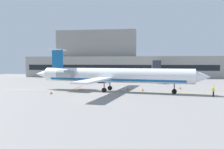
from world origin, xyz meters
name	(u,v)px	position (x,y,z in m)	size (l,w,h in m)	color
ground	(104,92)	(0.00, 0.00, -0.05)	(120.00, 120.00, 0.11)	gray
terminal_building	(114,60)	(-4.40, 46.70, 6.62)	(73.08, 13.00, 18.45)	gray
jet_bridge_west	(155,65)	(11.08, 30.04, 4.86)	(2.40, 18.47, 6.24)	silver
regional_jet	(112,75)	(1.34, 1.10, 3.14)	(35.07, 26.94, 8.43)	white
baggage_tug	(101,79)	(-4.48, 19.82, 1.04)	(2.68, 3.92, 2.33)	#19389E
pushback_tractor	(164,79)	(12.89, 19.70, 1.07)	(3.25, 3.94, 2.40)	#1E4CB2
fuel_tank	(167,76)	(14.42, 26.00, 1.62)	(7.30, 3.31, 2.94)	white
marshaller	(213,91)	(18.99, -3.07, 1.01)	(0.34, 0.83, 1.97)	#191E33
safety_cone_alpha	(128,89)	(4.30, 3.66, 0.25)	(0.47, 0.47, 0.55)	orange
safety_cone_bravo	(51,93)	(-8.96, -3.90, 0.25)	(0.47, 0.47, 0.55)	orange
safety_cone_charlie	(143,90)	(7.34, 2.99, 0.25)	(0.47, 0.47, 0.55)	orange
safety_cone_delta	(180,88)	(15.28, 7.31, 0.25)	(0.47, 0.47, 0.55)	orange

